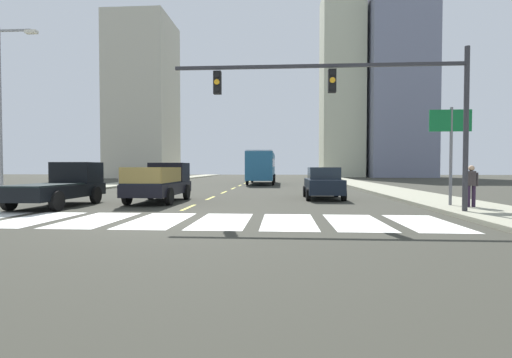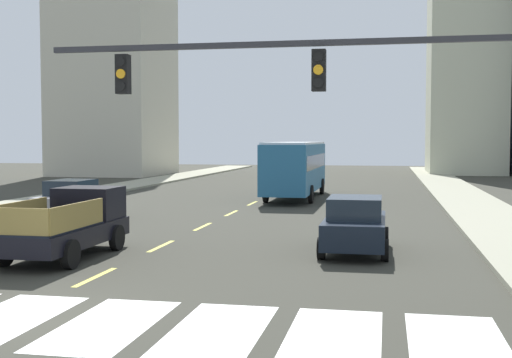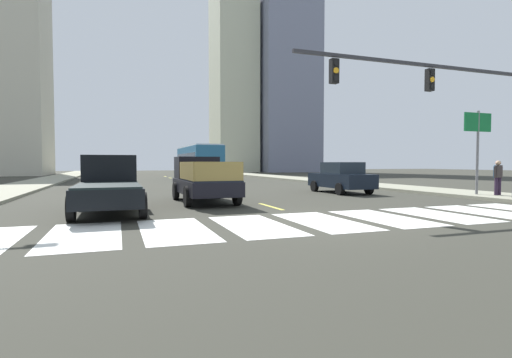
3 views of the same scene
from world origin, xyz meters
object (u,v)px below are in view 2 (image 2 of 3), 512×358
(sedan_near_right, at_px, (355,225))
(traffic_signal_gantry, at_px, (381,99))
(pickup_stakebed, at_px, (71,224))
(sedan_far, at_px, (73,199))
(city_bus, at_px, (296,165))

(sedan_near_right, relative_size, traffic_signal_gantry, 0.42)
(pickup_stakebed, relative_size, sedan_far, 1.18)
(sedan_far, bearing_deg, sedan_near_right, -26.96)
(traffic_signal_gantry, bearing_deg, sedan_near_right, 96.63)
(pickup_stakebed, xyz_separation_m, city_bus, (3.95, 20.74, 1.02))
(pickup_stakebed, xyz_separation_m, sedan_far, (-4.19, 8.55, -0.08))
(city_bus, height_order, sedan_far, city_bus)
(pickup_stakebed, bearing_deg, city_bus, 81.84)
(sedan_near_right, bearing_deg, traffic_signal_gantry, -83.94)
(sedan_far, distance_m, sedan_near_right, 14.05)
(sedan_far, bearing_deg, pickup_stakebed, -63.57)
(pickup_stakebed, distance_m, sedan_far, 9.52)
(city_bus, distance_m, sedan_near_right, 19.16)
(sedan_near_right, height_order, traffic_signal_gantry, traffic_signal_gantry)
(city_bus, bearing_deg, sedan_far, -122.52)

